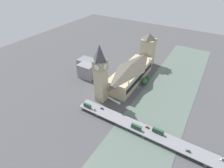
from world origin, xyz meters
name	(u,v)px	position (x,y,z in m)	size (l,w,h in m)	color
ground_plane	(139,87)	(0.00, 0.00, 0.00)	(600.00, 600.00, 0.00)	#4C4C4F
river_water	(166,96)	(-39.11, 0.00, 0.15)	(66.22, 360.00, 0.30)	slate
parliament_hall	(131,73)	(17.43, -8.00, 14.17)	(29.31, 92.81, 28.55)	#C1B28E
clock_tower	(101,73)	(30.71, 48.65, 39.53)	(13.71, 13.71, 74.39)	#C1B28E
victoria_tower	(148,50)	(17.48, -68.33, 26.93)	(19.86, 19.86, 57.85)	#C1B28E
road_bridge	(146,131)	(-39.11, 70.41, 3.84)	(164.44, 15.04, 4.73)	slate
double_decker_bus_lead	(158,131)	(-50.07, 67.37, 7.51)	(11.73, 2.48, 5.04)	#235B33
double_decker_bus_mid	(136,127)	(-29.30, 73.67, 7.50)	(11.33, 2.65, 5.06)	#235B33
double_decker_bus_rear	(87,105)	(33.55, 74.01, 7.43)	(10.05, 2.59, 4.92)	#235B33
car_northbound_lead	(188,151)	(-80.95, 73.33, 5.44)	(4.60, 1.79, 1.43)	#2D5638
car_northbound_mid	(148,127)	(-38.94, 66.63, 5.43)	(4.10, 1.75, 1.39)	maroon
car_northbound_tail	(95,110)	(23.05, 74.19, 5.44)	(3.94, 1.86, 1.44)	silver
car_southbound_lead	(102,108)	(17.23, 67.62, 5.44)	(4.03, 1.77, 1.45)	navy
car_southbound_mid	(223,160)	(-108.41, 67.00, 5.40)	(4.56, 1.81, 1.34)	silver
city_block_west	(88,65)	(88.80, -0.14, 9.68)	(31.71, 19.48, 19.36)	slate
city_block_center	(87,71)	(79.03, 16.61, 10.83)	(23.20, 17.41, 21.65)	gray
tree_embankment_near	(144,81)	(-3.10, -10.21, 6.20)	(8.48, 8.48, 10.45)	brown
tree_embankment_mid	(147,78)	(-3.64, -21.06, 4.90)	(6.10, 6.10, 7.97)	brown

